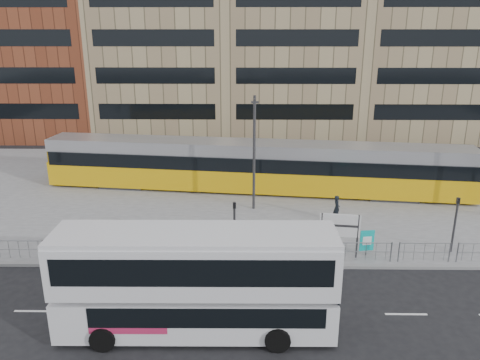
{
  "coord_description": "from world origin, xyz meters",
  "views": [
    {
      "loc": [
        -0.87,
        -21.35,
        11.63
      ],
      "look_at": [
        -1.26,
        6.0,
        2.78
      ],
      "focal_mm": 35.0,
      "sensor_mm": 36.0,
      "label": 1
    }
  ],
  "objects_px": {
    "double_decker_bus": "(196,279)",
    "lamp_post_west": "(254,149)",
    "traffic_light_west": "(234,223)",
    "traffic_light_east": "(456,218)",
    "ad_panel": "(367,241)",
    "pedestrian": "(337,208)",
    "station_sign": "(340,227)",
    "tram": "(254,166)"
  },
  "relations": [
    {
      "from": "station_sign",
      "to": "lamp_post_west",
      "type": "distance_m",
      "value": 8.46
    },
    {
      "from": "station_sign",
      "to": "pedestrian",
      "type": "distance_m",
      "value": 5.01
    },
    {
      "from": "tram",
      "to": "lamp_post_west",
      "type": "distance_m",
      "value": 4.5
    },
    {
      "from": "tram",
      "to": "station_sign",
      "type": "distance_m",
      "value": 11.5
    },
    {
      "from": "double_decker_bus",
      "to": "tram",
      "type": "xyz_separation_m",
      "value": [
        2.53,
        16.99,
        -0.36
      ]
    },
    {
      "from": "ad_panel",
      "to": "lamp_post_west",
      "type": "height_order",
      "value": "lamp_post_west"
    },
    {
      "from": "double_decker_bus",
      "to": "pedestrian",
      "type": "distance_m",
      "value": 13.62
    },
    {
      "from": "station_sign",
      "to": "traffic_light_east",
      "type": "xyz_separation_m",
      "value": [
        6.22,
        0.62,
        0.32
      ]
    },
    {
      "from": "pedestrian",
      "to": "traffic_light_east",
      "type": "xyz_separation_m",
      "value": [
        5.44,
        -4.26,
        1.15
      ]
    },
    {
      "from": "tram",
      "to": "ad_panel",
      "type": "xyz_separation_m",
      "value": [
        5.81,
        -10.56,
        -1.0
      ]
    },
    {
      "from": "ad_panel",
      "to": "pedestrian",
      "type": "bearing_deg",
      "value": 91.27
    },
    {
      "from": "pedestrian",
      "to": "lamp_post_west",
      "type": "bearing_deg",
      "value": 63.14
    },
    {
      "from": "double_decker_bus",
      "to": "traffic_light_west",
      "type": "bearing_deg",
      "value": 77.01
    },
    {
      "from": "ad_panel",
      "to": "station_sign",
      "type": "bearing_deg",
      "value": 176.85
    },
    {
      "from": "tram",
      "to": "traffic_light_east",
      "type": "distance_m",
      "value": 14.55
    },
    {
      "from": "traffic_light_east",
      "to": "lamp_post_west",
      "type": "xyz_separation_m",
      "value": [
        -10.59,
        6.18,
        2.17
      ]
    },
    {
      "from": "station_sign",
      "to": "traffic_light_west",
      "type": "xyz_separation_m",
      "value": [
        -5.48,
        -0.22,
        0.32
      ]
    },
    {
      "from": "double_decker_bus",
      "to": "tram",
      "type": "distance_m",
      "value": 17.18
    },
    {
      "from": "tram",
      "to": "traffic_light_east",
      "type": "xyz_separation_m",
      "value": [
        10.52,
        -10.04,
        0.14
      ]
    },
    {
      "from": "station_sign",
      "to": "traffic_light_east",
      "type": "distance_m",
      "value": 6.26
    },
    {
      "from": "lamp_post_west",
      "to": "traffic_light_west",
      "type": "bearing_deg",
      "value": -98.92
    },
    {
      "from": "station_sign",
      "to": "ad_panel",
      "type": "relative_size",
      "value": 1.67
    },
    {
      "from": "tram",
      "to": "traffic_light_east",
      "type": "relative_size",
      "value": 10.05
    },
    {
      "from": "double_decker_bus",
      "to": "station_sign",
      "type": "xyz_separation_m",
      "value": [
        6.83,
        6.32,
        -0.54
      ]
    },
    {
      "from": "lamp_post_west",
      "to": "station_sign",
      "type": "bearing_deg",
      "value": -57.22
    },
    {
      "from": "double_decker_bus",
      "to": "traffic_light_east",
      "type": "bearing_deg",
      "value": 27.53
    },
    {
      "from": "double_decker_bus",
      "to": "traffic_light_west",
      "type": "xyz_separation_m",
      "value": [
        1.35,
        6.11,
        -0.22
      ]
    },
    {
      "from": "tram",
      "to": "double_decker_bus",
      "type": "bearing_deg",
      "value": -91.49
    },
    {
      "from": "double_decker_bus",
      "to": "tram",
      "type": "height_order",
      "value": "double_decker_bus"
    },
    {
      "from": "ad_panel",
      "to": "traffic_light_west",
      "type": "height_order",
      "value": "traffic_light_west"
    },
    {
      "from": "traffic_light_east",
      "to": "traffic_light_west",
      "type": "bearing_deg",
      "value": 178.56
    },
    {
      "from": "traffic_light_east",
      "to": "tram",
      "type": "bearing_deg",
      "value": 130.79
    },
    {
      "from": "double_decker_bus",
      "to": "pedestrian",
      "type": "xyz_separation_m",
      "value": [
        7.61,
        11.21,
        -1.37
      ]
    },
    {
      "from": "pedestrian",
      "to": "lamp_post_west",
      "type": "height_order",
      "value": "lamp_post_west"
    },
    {
      "from": "double_decker_bus",
      "to": "traffic_light_east",
      "type": "relative_size",
      "value": 3.5
    },
    {
      "from": "traffic_light_west",
      "to": "lamp_post_west",
      "type": "relative_size",
      "value": 0.41
    },
    {
      "from": "ad_panel",
      "to": "traffic_light_east",
      "type": "relative_size",
      "value": 0.46
    },
    {
      "from": "ad_panel",
      "to": "double_decker_bus",
      "type": "bearing_deg",
      "value": -149.65
    },
    {
      "from": "double_decker_bus",
      "to": "traffic_light_west",
      "type": "distance_m",
      "value": 6.26
    },
    {
      "from": "traffic_light_west",
      "to": "station_sign",
      "type": "bearing_deg",
      "value": -6.86
    },
    {
      "from": "traffic_light_west",
      "to": "traffic_light_east",
      "type": "xyz_separation_m",
      "value": [
        11.69,
        0.84,
        0.0
      ]
    },
    {
      "from": "double_decker_bus",
      "to": "lamp_post_west",
      "type": "xyz_separation_m",
      "value": [
        2.45,
        13.12,
        1.95
      ]
    }
  ]
}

